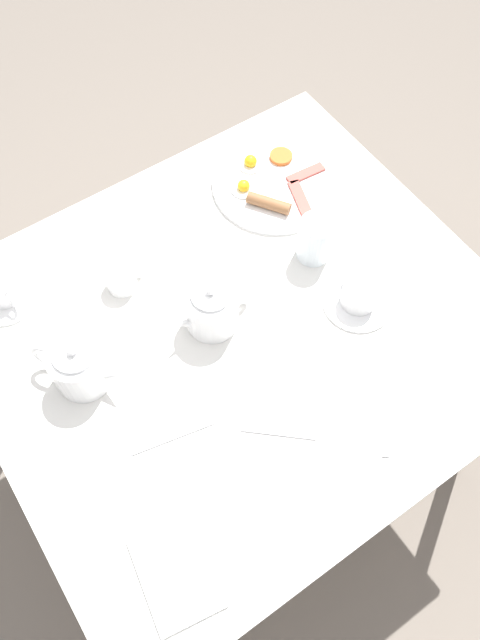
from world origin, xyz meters
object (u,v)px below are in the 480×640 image
(breakfast_plate, at_px, (273,183))
(knife_by_plate, at_px, (382,404))
(water_glass_tall, at_px, (315,239))
(fork_by_plate, at_px, (172,436))
(teacup_with_saucer_right, at_px, (2,290))
(teacup_with_saucer_left, at_px, (359,296))
(teapot_far, at_px, (79,366))
(teapot_near, at_px, (212,307))
(napkin_folded, at_px, (176,573))
(creamer_jug, at_px, (121,279))
(spoon_for_tea, at_px, (278,432))

(breakfast_plate, relative_size, knife_by_plate, 1.69)
(breakfast_plate, distance_m, water_glass_tall, 0.22)
(fork_by_plate, bearing_deg, knife_by_plate, -24.93)
(knife_by_plate, bearing_deg, teacup_with_saucer_right, 128.40)
(teacup_with_saucer_left, bearing_deg, teapot_far, 163.20)
(breakfast_plate, distance_m, teapot_far, 0.64)
(knife_by_plate, bearing_deg, teacup_with_saucer_left, 62.74)
(breakfast_plate, bearing_deg, fork_by_plate, -142.67)
(teapot_near, xyz_separation_m, napkin_folded, (-0.32, -0.38, -0.05))
(breakfast_plate, bearing_deg, teacup_with_saucer_left, -96.19)
(breakfast_plate, distance_m, teacup_with_saucer_left, 0.37)
(fork_by_plate, bearing_deg, napkin_folded, -119.39)
(teacup_with_saucer_left, xyz_separation_m, creamer_jug, (-0.40, 0.32, 0.00))
(creamer_jug, height_order, spoon_for_tea, creamer_jug)
(water_glass_tall, distance_m, fork_by_plate, 0.52)
(creamer_jug, relative_size, spoon_for_tea, 0.74)
(teapot_far, distance_m, spoon_for_tea, 0.41)
(fork_by_plate, relative_size, spoon_for_tea, 1.40)
(teapot_near, relative_size, teacup_with_saucer_right, 1.33)
(teapot_far, relative_size, teacup_with_saucer_left, 1.11)
(water_glass_tall, bearing_deg, fork_by_plate, -158.63)
(teapot_near, relative_size, creamer_jug, 2.32)
(teacup_with_saucer_right, bearing_deg, spoon_for_tea, -61.84)
(spoon_for_tea, bearing_deg, teapot_far, 129.28)
(fork_by_plate, height_order, knife_by_plate, same)
(teapot_far, xyz_separation_m, spoon_for_tea, (0.26, -0.31, -0.05))
(teacup_with_saucer_left, relative_size, creamer_jug, 1.74)
(teapot_near, xyz_separation_m, creamer_jug, (-0.12, 0.18, -0.03))
(knife_by_plate, bearing_deg, fork_by_plate, 155.07)
(teacup_with_saucer_left, height_order, napkin_folded, teacup_with_saucer_left)
(teacup_with_saucer_right, bearing_deg, breakfast_plate, -6.23)
(creamer_jug, bearing_deg, water_glass_tall, -22.79)
(teacup_with_saucer_right, distance_m, knife_by_plate, 0.83)
(knife_by_plate, bearing_deg, breakfast_plate, 75.61)
(creamer_jug, height_order, fork_by_plate, creamer_jug)
(breakfast_plate, bearing_deg, water_glass_tall, -101.09)
(teapot_far, distance_m, napkin_folded, 0.42)
(teapot_far, relative_size, water_glass_tall, 1.55)
(breakfast_plate, xyz_separation_m, creamer_jug, (-0.44, -0.05, 0.02))
(teapot_far, height_order, spoon_for_tea, teapot_far)
(creamer_jug, distance_m, napkin_folded, 0.61)
(teapot_far, bearing_deg, knife_by_plate, 11.97)
(teacup_with_saucer_right, relative_size, fork_by_plate, 0.91)
(creamer_jug, xyz_separation_m, knife_by_plate, (0.29, -0.53, -0.02))
(teapot_near, height_order, water_glass_tall, teapot_near)
(fork_by_plate, bearing_deg, teapot_far, 111.70)
(teapot_far, bearing_deg, water_glass_tall, 50.00)
(teapot_near, bearing_deg, spoon_for_tea, 82.23)
(teapot_near, relative_size, teacup_with_saucer_left, 1.33)
(teapot_near, distance_m, teapot_far, 0.29)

